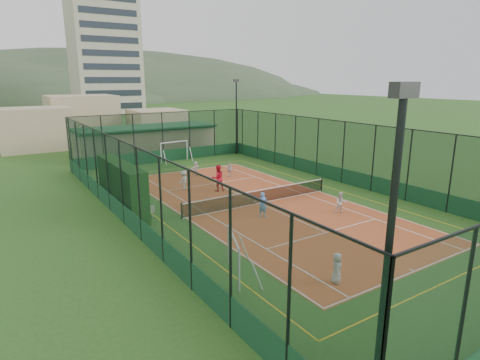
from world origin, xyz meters
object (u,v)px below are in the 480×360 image
object	(u,v)px
white_bench	(142,212)
child_near_left	(337,268)
child_far_right	(230,170)
coach	(218,178)
child_near_mid	(263,205)
child_near_right	(341,203)
child_far_back	(196,168)
futsal_goal_near	(233,257)
clubhouse	(146,140)
floodlight_sw	(385,284)
apartment_tower	(104,50)
child_far_left	(184,180)
floodlight_ne	(236,117)
futsal_goal_far	(174,152)

from	to	relation	value
white_bench	child_near_left	xyz separation A→B (m)	(4.13, -12.16, 0.25)
child_far_right	coach	bearing A→B (deg)	45.15
child_near_mid	child_near_right	bearing A→B (deg)	-19.73
child_far_right	child_far_back	world-z (taller)	child_far_back
futsal_goal_near	coach	distance (m)	13.65
white_bench	coach	size ratio (longest dim) A/B	0.74
clubhouse	floodlight_sw	bearing A→B (deg)	-102.56
apartment_tower	child_far_back	bearing A→B (deg)	-99.37
child_near_mid	child_far_back	size ratio (longest dim) A/B	1.27
child_far_back	white_bench	bearing A→B (deg)	21.45
child_near_mid	child_far_left	world-z (taller)	child_near_mid
child_far_right	coach	size ratio (longest dim) A/B	0.60
child_near_right	child_far_left	distance (m)	12.06
child_near_left	child_near_mid	xyz separation A→B (m)	(2.27, 8.37, 0.12)
child_near_right	child_far_back	bearing A→B (deg)	136.14
child_far_left	apartment_tower	bearing A→B (deg)	-122.13
apartment_tower	child_near_mid	xyz separation A→B (m)	(-13.40, -84.35, -14.22)
futsal_goal_near	child_near_left	world-z (taller)	futsal_goal_near
child_far_left	floodlight_ne	bearing A→B (deg)	-158.33
futsal_goal_far	child_far_left	bearing A→B (deg)	-115.00
child_far_right	child_near_right	bearing A→B (deg)	91.37
floodlight_ne	child_far_back	xyz separation A→B (m)	(-8.51, -6.79, -3.50)
apartment_tower	coach	distance (m)	80.01
futsal_goal_far	child_near_right	xyz separation A→B (m)	(2.14, -21.00, -0.31)
child_near_right	child_far_right	world-z (taller)	child_near_right
floodlight_ne	apartment_tower	world-z (taller)	apartment_tower
child_far_right	child_near_mid	bearing A→B (deg)	67.17
floodlight_sw	futsal_goal_near	xyz separation A→B (m)	(1.62, 8.69, -3.21)
futsal_goal_near	futsal_goal_far	world-z (taller)	futsal_goal_far
white_bench	child_near_left	world-z (taller)	child_near_left
child_near_mid	child_near_right	distance (m)	5.01
child_far_left	child_far_back	size ratio (longest dim) A/B	1.20
floodlight_ne	child_near_right	size ratio (longest dim) A/B	6.02
floodlight_ne	clubhouse	distance (m)	10.47
floodlight_ne	apartment_tower	bearing A→B (deg)	87.02
child_near_right	floodlight_ne	bearing A→B (deg)	109.50
child_near_left	child_near_right	bearing A→B (deg)	-2.23
child_near_right	coach	xyz separation A→B (m)	(-3.97, 8.72, 0.32)
child_near_mid	clubhouse	bearing A→B (deg)	91.74
floodlight_ne	white_bench	size ratio (longest dim) A/B	5.58
child_near_left	coach	bearing A→B (deg)	34.39
futsal_goal_far	floodlight_sw	bearing A→B (deg)	-111.14
floodlight_sw	coach	size ratio (longest dim) A/B	4.10
floodlight_ne	child_far_back	distance (m)	11.44
coach	child_far_back	bearing A→B (deg)	-92.49
floodlight_sw	apartment_tower	world-z (taller)	apartment_tower
floodlight_sw	coach	world-z (taller)	floodlight_sw
apartment_tower	child_far_left	distance (m)	78.71
child_far_right	child_far_back	size ratio (longest dim) A/B	0.99
child_near_mid	futsal_goal_near	bearing A→B (deg)	-130.03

